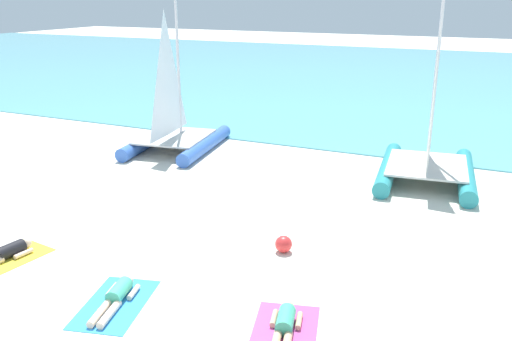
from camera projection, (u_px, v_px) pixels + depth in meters
The scene contains 11 objects.
ground_plane at pixel (314, 166), 18.44m from camera, with size 120.00×120.00×0.00m, color silver.
ocean_water at pixel (420, 78), 37.34m from camera, with size 120.00×40.00×0.05m, color #5BB2C1.
sailboat_teal at pixel (428, 154), 16.70m from camera, with size 3.31×4.71×5.76m.
sailboat_blue at pixel (175, 128), 20.04m from camera, with size 3.38×4.67×5.60m.
towel_leftmost at pixel (3, 260), 11.94m from camera, with size 1.10×1.90×0.01m, color yellow.
sunbather_leftmost at pixel (5, 254), 11.95m from camera, with size 0.62×1.57×0.30m.
towel_center_left at pixel (115, 304), 10.26m from camera, with size 1.10×1.90×0.01m, color #338CD8.
sunbather_center_left at pixel (116, 296), 10.28m from camera, with size 0.77×1.55×0.30m.
towel_center_right at pixel (284, 334), 9.34m from camera, with size 1.10×1.90×0.01m, color #D84C99.
sunbather_center_right at pixel (285, 326), 9.36m from camera, with size 0.78×1.55×0.30m.
beach_ball at pixel (284, 244), 12.26m from camera, with size 0.38×0.38×0.38m, color red.
Camera 1 is at (5.61, -6.78, 5.54)m, focal length 38.64 mm.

